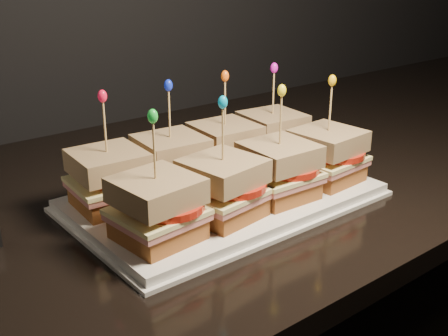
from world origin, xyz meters
TOP-DOWN VIEW (x-y plane):
  - cabinet at (-0.06, 1.64)m, footprint 2.46×0.71m
  - granite_slab at (-0.06, 1.64)m, footprint 2.50×0.75m
  - platter at (-0.40, 1.53)m, footprint 0.42×0.26m
  - platter_rim at (-0.40, 1.53)m, footprint 0.43×0.27m
  - sandwich_0_bread_bot at (-0.55, 1.59)m, footprint 0.09×0.09m
  - sandwich_0_ham at (-0.55, 1.59)m, footprint 0.10×0.10m
  - sandwich_0_cheese at (-0.55, 1.59)m, footprint 0.11×0.10m
  - sandwich_0_tomato at (-0.54, 1.58)m, footprint 0.09×0.09m
  - sandwich_0_bread_top at (-0.55, 1.59)m, footprint 0.10×0.10m
  - sandwich_0_pick at (-0.55, 1.59)m, footprint 0.00×0.00m
  - sandwich_0_frill at (-0.55, 1.59)m, footprint 0.01×0.01m
  - sandwich_1_bread_bot at (-0.45, 1.59)m, footprint 0.10×0.10m
  - sandwich_1_ham at (-0.45, 1.59)m, footprint 0.11×0.10m
  - sandwich_1_cheese at (-0.45, 1.59)m, footprint 0.11×0.10m
  - sandwich_1_tomato at (-0.44, 1.58)m, footprint 0.09×0.09m
  - sandwich_1_bread_top at (-0.45, 1.59)m, footprint 0.10×0.10m
  - sandwich_1_pick at (-0.45, 1.59)m, footprint 0.00×0.00m
  - sandwich_1_frill at (-0.45, 1.59)m, footprint 0.01×0.01m
  - sandwich_2_bread_bot at (-0.35, 1.59)m, footprint 0.10×0.10m
  - sandwich_2_ham at (-0.35, 1.59)m, footprint 0.10×0.10m
  - sandwich_2_cheese at (-0.35, 1.59)m, footprint 0.11×0.10m
  - sandwich_2_tomato at (-0.34, 1.58)m, footprint 0.09×0.09m
  - sandwich_2_bread_top at (-0.35, 1.59)m, footprint 0.10×0.10m
  - sandwich_2_pick at (-0.35, 1.59)m, footprint 0.00×0.00m
  - sandwich_2_frill at (-0.35, 1.59)m, footprint 0.01×0.01m
  - sandwich_3_bread_bot at (-0.25, 1.59)m, footprint 0.10×0.10m
  - sandwich_3_ham at (-0.25, 1.59)m, footprint 0.11×0.10m
  - sandwich_3_cheese at (-0.25, 1.59)m, footprint 0.11×0.11m
  - sandwich_3_tomato at (-0.24, 1.58)m, footprint 0.09×0.09m
  - sandwich_3_bread_top at (-0.25, 1.59)m, footprint 0.10×0.10m
  - sandwich_3_pick at (-0.25, 1.59)m, footprint 0.00×0.00m
  - sandwich_3_frill at (-0.25, 1.59)m, footprint 0.01×0.01m
  - sandwich_4_bread_bot at (-0.55, 1.47)m, footprint 0.10×0.10m
  - sandwich_4_ham at (-0.55, 1.47)m, footprint 0.11×0.10m
  - sandwich_4_cheese at (-0.55, 1.47)m, footprint 0.11×0.10m
  - sandwich_4_tomato at (-0.54, 1.46)m, footprint 0.09×0.09m
  - sandwich_4_bread_top at (-0.55, 1.47)m, footprint 0.10×0.10m
  - sandwich_4_pick at (-0.55, 1.47)m, footprint 0.00×0.00m
  - sandwich_4_frill at (-0.55, 1.47)m, footprint 0.01×0.01m
  - sandwich_5_bread_bot at (-0.45, 1.47)m, footprint 0.10×0.10m
  - sandwich_5_ham at (-0.45, 1.47)m, footprint 0.11×0.11m
  - sandwich_5_cheese at (-0.45, 1.47)m, footprint 0.11×0.11m
  - sandwich_5_tomato at (-0.44, 1.46)m, footprint 0.09×0.09m
  - sandwich_5_bread_top at (-0.45, 1.47)m, footprint 0.10×0.10m
  - sandwich_5_pick at (-0.45, 1.47)m, footprint 0.00×0.00m
  - sandwich_5_frill at (-0.45, 1.47)m, footprint 0.01×0.01m
  - sandwich_6_bread_bot at (-0.35, 1.47)m, footprint 0.09×0.09m
  - sandwich_6_ham at (-0.35, 1.47)m, footprint 0.10×0.10m
  - sandwich_6_cheese at (-0.35, 1.47)m, footprint 0.10×0.10m
  - sandwich_6_tomato at (-0.34, 1.46)m, footprint 0.09×0.09m
  - sandwich_6_bread_top at (-0.35, 1.47)m, footprint 0.09×0.09m
  - sandwich_6_pick at (-0.35, 1.47)m, footprint 0.00×0.00m
  - sandwich_6_frill at (-0.35, 1.47)m, footprint 0.01×0.01m
  - sandwich_7_bread_bot at (-0.25, 1.47)m, footprint 0.09×0.09m
  - sandwich_7_ham at (-0.25, 1.47)m, footprint 0.10×0.10m
  - sandwich_7_cheese at (-0.25, 1.47)m, footprint 0.10×0.10m
  - sandwich_7_tomato at (-0.24, 1.46)m, footprint 0.09×0.09m
  - sandwich_7_bread_top at (-0.25, 1.47)m, footprint 0.10×0.10m
  - sandwich_7_pick at (-0.25, 1.47)m, footprint 0.00×0.00m
  - sandwich_7_frill at (-0.25, 1.47)m, footprint 0.01×0.01m

SIDE VIEW (x-z plane):
  - cabinet at x=-0.06m, z-range 0.00..0.83m
  - granite_slab at x=-0.06m, z-range 0.83..0.86m
  - platter_rim at x=-0.40m, z-range 0.86..0.87m
  - platter at x=-0.40m, z-range 0.86..0.88m
  - sandwich_0_bread_bot at x=-0.55m, z-range 0.88..0.90m
  - sandwich_1_bread_bot at x=-0.45m, z-range 0.88..0.90m
  - sandwich_2_bread_bot at x=-0.35m, z-range 0.88..0.90m
  - sandwich_3_bread_bot at x=-0.25m, z-range 0.88..0.90m
  - sandwich_4_bread_bot at x=-0.55m, z-range 0.88..0.90m
  - sandwich_5_bread_bot at x=-0.45m, z-range 0.88..0.90m
  - sandwich_6_bread_bot at x=-0.35m, z-range 0.88..0.90m
  - sandwich_7_bread_bot at x=-0.25m, z-range 0.88..0.90m
  - sandwich_0_ham at x=-0.55m, z-range 0.90..0.91m
  - sandwich_1_ham at x=-0.45m, z-range 0.90..0.91m
  - sandwich_2_ham at x=-0.35m, z-range 0.90..0.91m
  - sandwich_3_ham at x=-0.25m, z-range 0.90..0.91m
  - sandwich_4_ham at x=-0.55m, z-range 0.90..0.91m
  - sandwich_5_ham at x=-0.45m, z-range 0.90..0.91m
  - sandwich_6_ham at x=-0.35m, z-range 0.90..0.91m
  - sandwich_7_ham at x=-0.25m, z-range 0.90..0.91m
  - sandwich_0_cheese at x=-0.55m, z-range 0.91..0.92m
  - sandwich_1_cheese at x=-0.45m, z-range 0.91..0.92m
  - sandwich_2_cheese at x=-0.35m, z-range 0.91..0.92m
  - sandwich_3_cheese at x=-0.25m, z-range 0.91..0.92m
  - sandwich_4_cheese at x=-0.55m, z-range 0.91..0.92m
  - sandwich_5_cheese at x=-0.45m, z-range 0.91..0.92m
  - sandwich_6_cheese at x=-0.35m, z-range 0.91..0.92m
  - sandwich_7_cheese at x=-0.25m, z-range 0.91..0.92m
  - sandwich_0_tomato at x=-0.54m, z-range 0.92..0.93m
  - sandwich_1_tomato at x=-0.44m, z-range 0.92..0.93m
  - sandwich_2_tomato at x=-0.34m, z-range 0.92..0.93m
  - sandwich_3_tomato at x=-0.24m, z-range 0.92..0.93m
  - sandwich_4_tomato at x=-0.54m, z-range 0.92..0.93m
  - sandwich_5_tomato at x=-0.44m, z-range 0.92..0.93m
  - sandwich_6_tomato at x=-0.34m, z-range 0.92..0.93m
  - sandwich_7_tomato at x=-0.24m, z-range 0.92..0.93m
  - sandwich_0_bread_top at x=-0.55m, z-range 0.93..0.96m
  - sandwich_1_bread_top at x=-0.45m, z-range 0.93..0.96m
  - sandwich_2_bread_top at x=-0.35m, z-range 0.93..0.96m
  - sandwich_3_bread_top at x=-0.25m, z-range 0.93..0.96m
  - sandwich_4_bread_top at x=-0.55m, z-range 0.93..0.96m
  - sandwich_5_bread_top at x=-0.45m, z-range 0.93..0.96m
  - sandwich_6_bread_top at x=-0.35m, z-range 0.93..0.96m
  - sandwich_7_bread_top at x=-0.25m, z-range 0.93..0.96m
  - sandwich_0_pick at x=-0.55m, z-range 0.94..1.03m
  - sandwich_1_pick at x=-0.45m, z-range 0.94..1.03m
  - sandwich_2_pick at x=-0.35m, z-range 0.94..1.03m
  - sandwich_3_pick at x=-0.25m, z-range 0.94..1.03m
  - sandwich_4_pick at x=-0.55m, z-range 0.94..1.03m
  - sandwich_5_pick at x=-0.45m, z-range 0.94..1.03m
  - sandwich_6_pick at x=-0.35m, z-range 0.94..1.03m
  - sandwich_7_pick at x=-0.25m, z-range 0.94..1.03m
  - sandwich_0_frill at x=-0.55m, z-range 1.02..1.04m
  - sandwich_1_frill at x=-0.45m, z-range 1.02..1.04m
  - sandwich_2_frill at x=-0.35m, z-range 1.02..1.04m
  - sandwich_3_frill at x=-0.25m, z-range 1.02..1.04m
  - sandwich_4_frill at x=-0.55m, z-range 1.02..1.04m
  - sandwich_5_frill at x=-0.45m, z-range 1.02..1.04m
  - sandwich_6_frill at x=-0.35m, z-range 1.02..1.04m
  - sandwich_7_frill at x=-0.25m, z-range 1.02..1.04m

